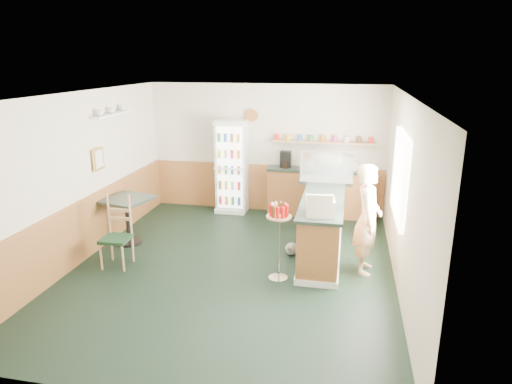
% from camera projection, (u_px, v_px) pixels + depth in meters
% --- Properties ---
extents(ground, '(6.00, 6.00, 0.00)m').
position_uv_depth(ground, '(232.00, 267.00, 7.24)').
color(ground, black).
rests_on(ground, ground).
extents(room_envelope, '(5.04, 6.02, 2.72)m').
position_uv_depth(room_envelope, '(228.00, 163.00, 7.54)').
color(room_envelope, beige).
rests_on(room_envelope, ground).
extents(service_counter, '(0.68, 3.01, 1.01)m').
position_uv_depth(service_counter, '(323.00, 223.00, 7.87)').
color(service_counter, '#AC6A37').
rests_on(service_counter, ground).
extents(back_counter, '(2.24, 0.42, 1.69)m').
position_uv_depth(back_counter, '(320.00, 190.00, 9.50)').
color(back_counter, '#AC6A37').
rests_on(back_counter, ground).
extents(drinks_fridge, '(0.65, 0.54, 1.97)m').
position_uv_depth(drinks_fridge, '(232.00, 167.00, 9.68)').
color(drinks_fridge, white).
rests_on(drinks_fridge, ground).
extents(display_case, '(0.95, 0.50, 0.54)m').
position_uv_depth(display_case, '(327.00, 168.00, 8.26)').
color(display_case, silver).
rests_on(display_case, service_counter).
extents(cash_register, '(0.45, 0.47, 0.24)m').
position_uv_depth(cash_register, '(320.00, 206.00, 6.62)').
color(cash_register, beige).
rests_on(cash_register, service_counter).
extents(shopkeeper, '(0.43, 0.58, 1.71)m').
position_uv_depth(shopkeeper, '(367.00, 219.00, 6.88)').
color(shopkeeper, tan).
rests_on(shopkeeper, ground).
extents(condiment_stand, '(0.37, 0.37, 1.17)m').
position_uv_depth(condiment_stand, '(279.00, 229.00, 6.66)').
color(condiment_stand, silver).
rests_on(condiment_stand, ground).
extents(newspaper_rack, '(0.09, 0.42, 0.50)m').
position_uv_depth(newspaper_rack, '(302.00, 223.00, 7.84)').
color(newspaper_rack, black).
rests_on(newspaper_rack, ground).
extents(cafe_table, '(0.92, 0.92, 0.85)m').
position_uv_depth(cafe_table, '(127.00, 212.00, 8.03)').
color(cafe_table, black).
rests_on(cafe_table, ground).
extents(cafe_chair, '(0.44, 0.44, 1.14)m').
position_uv_depth(cafe_chair, '(118.00, 229.00, 7.23)').
color(cafe_chair, black).
rests_on(cafe_chair, ground).
extents(dog_doorstop, '(0.22, 0.28, 0.26)m').
position_uv_depth(dog_doorstop, '(291.00, 249.00, 7.66)').
color(dog_doorstop, gray).
rests_on(dog_doorstop, ground).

